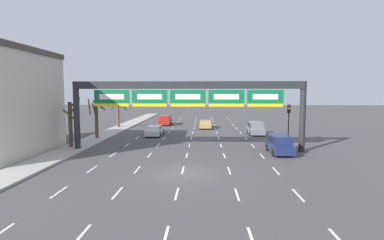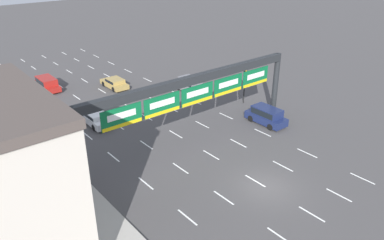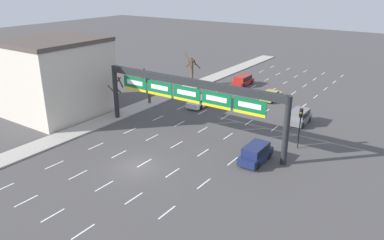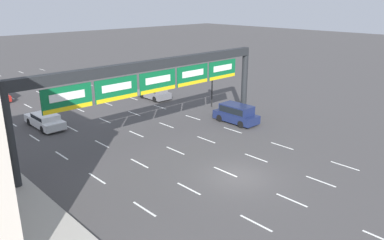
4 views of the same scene
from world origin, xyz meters
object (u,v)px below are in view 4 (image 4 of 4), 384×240
Objects in this scene: car_white at (45,120)px; traffic_light_near_gantry at (212,78)px; sign_gantry at (155,77)px; suv_grey at (154,91)px; car_gold at (72,92)px; suv_navy at (236,113)px.

car_white is 16.56m from traffic_light_near_gantry.
suv_grey is at bearing 52.81° from sign_gantry.
car_white is (-4.80, 9.79, -4.55)m from sign_gantry.
sign_gantry reaches higher than car_gold.
suv_navy is 19.93m from car_gold.
car_white is 1.15× the size of suv_navy.
traffic_light_near_gantry is at bearing -57.13° from car_gold.
sign_gantry is at bearing -95.68° from car_gold.
suv_navy is 0.99× the size of car_gold.
suv_navy is 5.98m from traffic_light_near_gantry.
car_gold is 16.43m from traffic_light_near_gantry.
car_white reaches higher than car_gold.
car_white is at bearing -129.36° from car_gold.
car_gold is at bearing 122.87° from traffic_light_near_gantry.
car_white is 1.13× the size of car_gold.
car_white is at bearing -175.02° from suv_grey.
suv_grey is at bearing -46.46° from car_gold.
suv_grey is 7.47m from traffic_light_near_gantry.
suv_navy reaches higher than suv_grey.
car_white is 1.14× the size of traffic_light_near_gantry.
sign_gantry is 9.47m from suv_navy.
suv_grey is (13.09, 1.14, 0.24)m from car_white.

